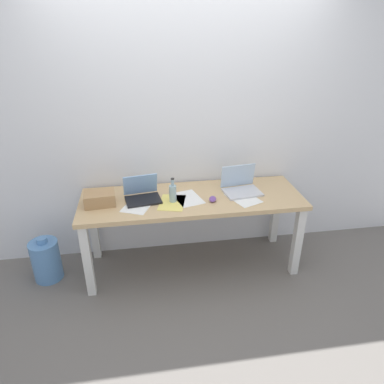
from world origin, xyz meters
The scene contains 13 objects.
ground_plane centered at (0.00, 0.00, 0.00)m, with size 8.00×8.00×0.00m, color slate.
back_wall centered at (0.00, 0.39, 1.30)m, with size 5.20×0.08×2.60m, color white.
desk centered at (0.00, 0.00, 0.64)m, with size 1.96×0.66×0.73m.
laptop_left centered at (-0.43, 0.03, 0.77)m, with size 0.33×0.28×0.20m.
laptop_right centered at (0.46, 0.05, 0.78)m, with size 0.35×0.29×0.23m.
beer_bottle centered at (-0.17, -0.06, 0.82)m, with size 0.06×0.06×0.22m.
computer_mouse centered at (0.17, -0.10, 0.75)m, with size 0.06×0.10×0.03m, color #724799.
cardboard_box centered at (-0.79, -0.01, 0.79)m, with size 0.25×0.19×0.11m, color tan.
paper_sheet_center centered at (-0.04, -0.02, 0.73)m, with size 0.21×0.30×0.00m, color white.
paper_yellow_folder centered at (-0.19, -0.08, 0.73)m, with size 0.21×0.30×0.00m, color #F4E06B.
paper_sheet_front_left centered at (-0.47, -0.08, 0.73)m, with size 0.21×0.30×0.00m, color white.
paper_sheet_front_right centered at (0.44, -0.09, 0.73)m, with size 0.21×0.30×0.00m, color white.
water_cooler_jug centered at (-1.33, 0.01, 0.19)m, with size 0.25×0.25×0.43m.
Camera 1 is at (-0.42, -2.73, 2.14)m, focal length 32.78 mm.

